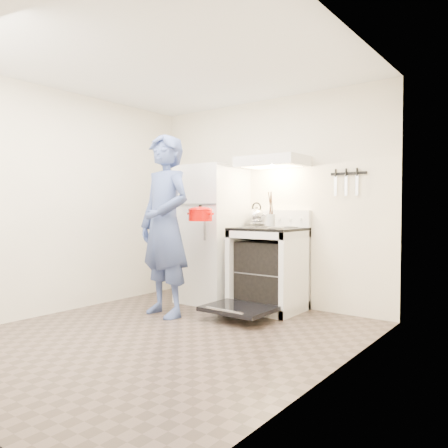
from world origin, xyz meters
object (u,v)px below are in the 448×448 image
at_px(stove_body, 268,270).
at_px(tea_kettle, 257,215).
at_px(refrigerator, 212,234).
at_px(person, 165,225).
at_px(dutch_oven, 200,216).

xyz_separation_m(stove_body, tea_kettle, (-0.29, 0.20, 0.64)).
bearing_deg(stove_body, refrigerator, -178.23).
bearing_deg(person, refrigerator, 100.61).
xyz_separation_m(tea_kettle, person, (-0.48, -1.10, -0.11)).
height_order(person, dutch_oven, person).
xyz_separation_m(stove_body, dutch_oven, (-0.49, -0.62, 0.63)).
distance_m(person, dutch_oven, 0.40).
height_order(refrigerator, person, person).
xyz_separation_m(refrigerator, dutch_oven, (0.32, -0.60, 0.24)).
relative_size(stove_body, tea_kettle, 3.13).
bearing_deg(tea_kettle, person, -113.59).
relative_size(stove_body, dutch_oven, 2.76).
height_order(stove_body, dutch_oven, dutch_oven).
distance_m(stove_body, tea_kettle, 0.73).
xyz_separation_m(refrigerator, person, (0.04, -0.87, 0.14)).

